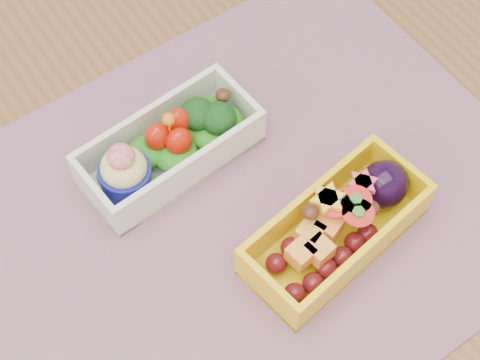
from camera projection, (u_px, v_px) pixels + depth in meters
table at (220, 321)px, 0.67m from camera, size 1.20×0.80×0.75m
placemat at (236, 214)px, 0.61m from camera, size 0.48×0.37×0.00m
bento_white at (169, 148)px, 0.61m from camera, size 0.15×0.08×0.06m
bento_yellow at (339, 226)px, 0.58m from camera, size 0.16×0.09×0.05m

